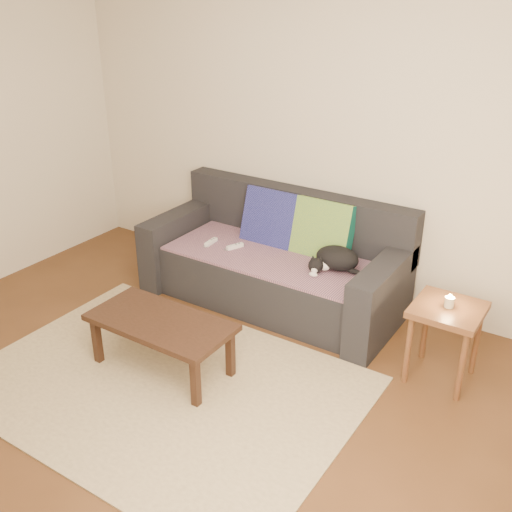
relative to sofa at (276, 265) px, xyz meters
The scene contains 13 objects.
ground 1.60m from the sofa, 90.00° to the right, with size 4.50×4.50×0.00m, color brown.
back_wall 1.08m from the sofa, 90.00° to the left, with size 4.50×0.04×2.60m, color beige.
sofa is the anchor object (origin of this frame).
throw_blanket 0.15m from the sofa, 90.00° to the right, with size 1.66×0.74×0.02m, color #382647.
cushion_navy 0.39m from the sofa, 132.43° to the left, with size 0.48×0.12×0.48m, color #131754.
cushion_green 0.49m from the sofa, 27.07° to the left, with size 0.48×0.12×0.48m, color #0D544A.
cat 0.59m from the sofa, ahead, with size 0.42×0.40×0.18m.
wii_remote_a 0.57m from the sofa, 161.44° to the right, with size 0.15×0.04×0.03m, color white.
wii_remote_b 0.37m from the sofa, 155.46° to the right, with size 0.15×0.04×0.03m, color white.
side_table 1.53m from the sofa, 12.45° to the right, with size 0.43×0.43×0.54m.
candle 1.55m from the sofa, 12.45° to the right, with size 0.06×0.06×0.09m.
rug 1.45m from the sofa, 90.00° to the right, with size 2.50×1.80×0.01m, color #C4B086.
coffee_table 1.28m from the sofa, 95.37° to the right, with size 0.98×0.49×0.39m.
Camera 1 is at (2.27, -2.21, 2.46)m, focal length 42.00 mm.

